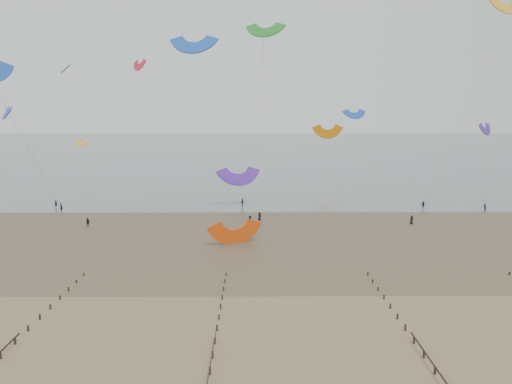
{
  "coord_description": "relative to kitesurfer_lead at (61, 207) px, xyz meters",
  "views": [
    {
      "loc": [
        7.49,
        -48.45,
        21.14
      ],
      "look_at": [
        7.88,
        28.0,
        8.0
      ],
      "focal_mm": 35.0,
      "sensor_mm": 36.0,
      "label": 1
    }
  ],
  "objects": [
    {
      "name": "ground",
      "position": [
        31.63,
        -51.02,
        -0.92
      ],
      "size": [
        500.0,
        500.0,
        0.0
      ],
      "primitive_type": "plane",
      "color": "brown",
      "rests_on": "ground"
    },
    {
      "name": "sea_and_shore",
      "position": [
        27.55,
        -16.61,
        -0.91
      ],
      "size": [
        500.0,
        665.0,
        0.03
      ],
      "color": "#475654",
      "rests_on": "ground"
    },
    {
      "name": "kitesurfer_lead",
      "position": [
        0.0,
        0.0,
        0.0
      ],
      "size": [
        0.8,
        0.72,
        1.84
      ],
      "primitive_type": "imported",
      "rotation": [
        0.0,
        0.0,
        2.61
      ],
      "color": "black",
      "rests_on": "ground"
    },
    {
      "name": "kitesurfers",
      "position": [
        47.75,
        -4.8,
        -0.1
      ],
      "size": [
        89.68,
        19.27,
        1.79
      ],
      "color": "black",
      "rests_on": "ground"
    },
    {
      "name": "grounded_kite",
      "position": [
        36.21,
        -23.82,
        -0.92
      ],
      "size": [
        9.12,
        8.27,
        4.09
      ],
      "primitive_type": null,
      "rotation": [
        1.54,
        0.0,
        0.41
      ],
      "color": "#E54B0E",
      "rests_on": "ground"
    },
    {
      "name": "kites_airborne",
      "position": [
        19.63,
        37.87,
        18.55
      ],
      "size": [
        225.37,
        108.75,
        41.41
      ],
      "color": "#228C29",
      "rests_on": "ground"
    }
  ]
}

